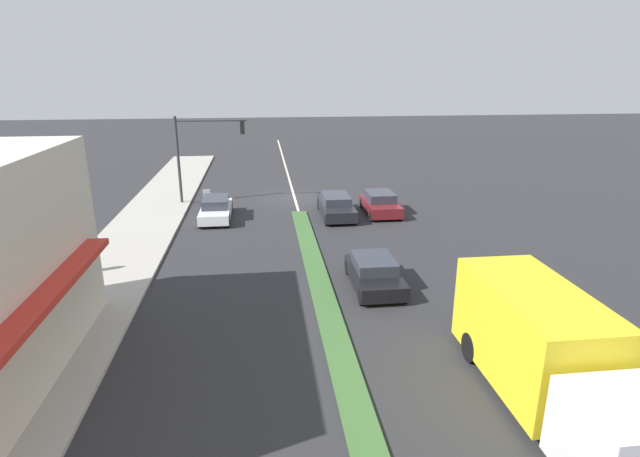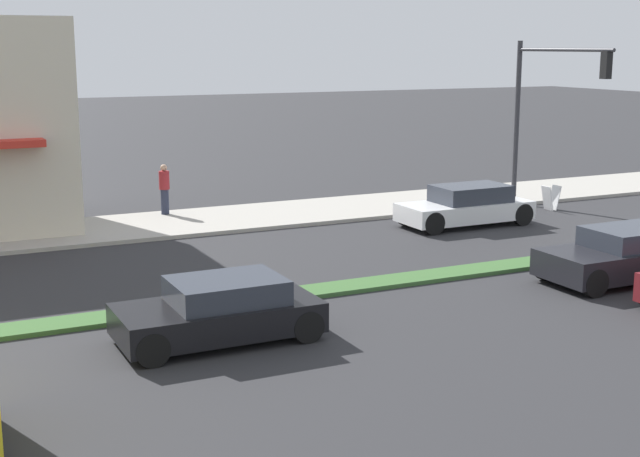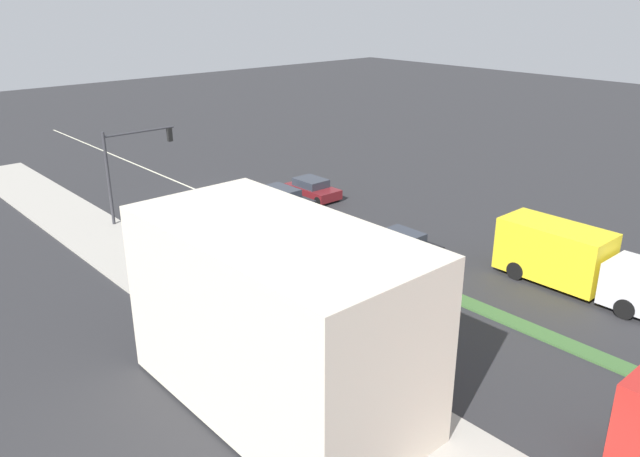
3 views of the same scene
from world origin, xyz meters
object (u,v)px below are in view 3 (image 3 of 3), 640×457
(sedan_dark, at_px, (282,198))
(suv_black, at_px, (404,244))
(pedestrian, at_px, (170,291))
(warning_aframe_sign, at_px, (136,212))
(traffic_signal_main, at_px, (129,159))
(van_white, at_px, (183,223))
(delivery_truck, at_px, (571,259))
(sedan_maroon, at_px, (312,189))

(sedan_dark, xyz_separation_m, suv_black, (0.00, 10.47, -0.04))
(pedestrian, relative_size, warning_aframe_sign, 1.97)
(pedestrian, height_order, warning_aframe_sign, pedestrian)
(traffic_signal_main, relative_size, van_white, 1.33)
(traffic_signal_main, distance_m, van_white, 5.17)
(suv_black, bearing_deg, delivery_truck, 109.61)
(traffic_signal_main, distance_m, sedan_maroon, 12.21)
(van_white, xyz_separation_m, suv_black, (-7.20, 10.72, -0.03))
(traffic_signal_main, xyz_separation_m, pedestrian, (4.24, 12.00, -2.91))
(traffic_signal_main, xyz_separation_m, delivery_truck, (-11.12, 22.41, -2.43))
(van_white, height_order, suv_black, van_white)
(traffic_signal_main, bearing_deg, delivery_truck, 116.40)
(sedan_maroon, distance_m, suv_black, 11.07)
(traffic_signal_main, bearing_deg, sedan_dark, 153.91)
(pedestrian, bearing_deg, sedan_maroon, -152.01)
(delivery_truck, distance_m, van_white, 21.11)
(traffic_signal_main, bearing_deg, warning_aframe_sign, -117.35)
(traffic_signal_main, relative_size, pedestrian, 3.40)
(warning_aframe_sign, relative_size, sedan_maroon, 0.22)
(sedan_maroon, xyz_separation_m, suv_black, (2.80, 10.71, -0.04))
(pedestrian, distance_m, sedan_dark, 14.86)
(van_white, xyz_separation_m, sedan_dark, (-7.20, 0.25, 0.01))
(traffic_signal_main, relative_size, warning_aframe_sign, 6.69)
(traffic_signal_main, distance_m, sedan_dark, 9.83)
(sedan_dark, distance_m, sedan_maroon, 2.81)
(delivery_truck, relative_size, sedan_maroon, 1.93)
(warning_aframe_sign, bearing_deg, suv_black, 118.71)
(sedan_dark, distance_m, suv_black, 10.47)
(van_white, bearing_deg, traffic_signal_main, -73.63)
(sedan_dark, bearing_deg, traffic_signal_main, -26.09)
(warning_aframe_sign, xyz_separation_m, sedan_maroon, (-10.95, 4.17, 0.20))
(sedan_dark, relative_size, sedan_maroon, 1.16)
(traffic_signal_main, height_order, van_white, traffic_signal_main)
(delivery_truck, distance_m, suv_black, 8.39)
(traffic_signal_main, relative_size, sedan_maroon, 1.44)
(warning_aframe_sign, bearing_deg, van_white, 102.85)
(sedan_maroon, height_order, suv_black, sedan_maroon)
(sedan_dark, height_order, sedan_maroon, sedan_maroon)
(traffic_signal_main, xyz_separation_m, van_white, (-1.12, 3.83, -3.28))
(pedestrian, height_order, van_white, pedestrian)
(warning_aframe_sign, height_order, sedan_maroon, sedan_maroon)
(delivery_truck, height_order, sedan_dark, delivery_truck)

